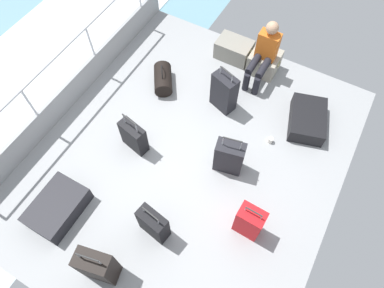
{
  "coord_description": "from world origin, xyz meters",
  "views": [
    {
      "loc": [
        1.26,
        -2.13,
        4.6
      ],
      "look_at": [
        0.02,
        0.08,
        0.25
      ],
      "focal_mm": 32.07,
      "sensor_mm": 36.0,
      "label": 1
    }
  ],
  "objects_px": {
    "passenger_seated": "(264,53)",
    "suitcase_5": "(249,222)",
    "cargo_crate_1": "(264,62)",
    "suitcase_4": "(98,266)",
    "suitcase_3": "(307,119)",
    "suitcase_7": "(154,224)",
    "paper_cup": "(270,140)",
    "duffel_bag": "(163,79)",
    "suitcase_1": "(224,92)",
    "suitcase_6": "(58,207)",
    "suitcase_0": "(134,137)",
    "suitcase_2": "(229,157)",
    "cargo_crate_0": "(234,49)"
  },
  "relations": [
    {
      "from": "cargo_crate_0",
      "to": "cargo_crate_1",
      "type": "xyz_separation_m",
      "value": [
        0.6,
        -0.03,
        0.01
      ]
    },
    {
      "from": "suitcase_1",
      "to": "suitcase_6",
      "type": "distance_m",
      "value": 2.97
    },
    {
      "from": "cargo_crate_1",
      "to": "suitcase_1",
      "type": "xyz_separation_m",
      "value": [
        -0.27,
        -1.05,
        0.16
      ]
    },
    {
      "from": "paper_cup",
      "to": "suitcase_4",
      "type": "bearing_deg",
      "value": -111.31
    },
    {
      "from": "suitcase_5",
      "to": "paper_cup",
      "type": "xyz_separation_m",
      "value": [
        -0.25,
        1.43,
        -0.25
      ]
    },
    {
      "from": "suitcase_1",
      "to": "suitcase_7",
      "type": "relative_size",
      "value": 1.2
    },
    {
      "from": "suitcase_4",
      "to": "suitcase_5",
      "type": "xyz_separation_m",
      "value": [
        1.35,
        1.4,
        -0.04
      ]
    },
    {
      "from": "suitcase_3",
      "to": "suitcase_7",
      "type": "relative_size",
      "value": 1.31
    },
    {
      "from": "passenger_seated",
      "to": "suitcase_4",
      "type": "relative_size",
      "value": 1.29
    },
    {
      "from": "suitcase_4",
      "to": "duffel_bag",
      "type": "relative_size",
      "value": 1.31
    },
    {
      "from": "suitcase_0",
      "to": "suitcase_1",
      "type": "bearing_deg",
      "value": 58.65
    },
    {
      "from": "duffel_bag",
      "to": "suitcase_1",
      "type": "bearing_deg",
      "value": 5.51
    },
    {
      "from": "passenger_seated",
      "to": "suitcase_3",
      "type": "relative_size",
      "value": 1.18
    },
    {
      "from": "cargo_crate_1",
      "to": "suitcase_2",
      "type": "xyz_separation_m",
      "value": [
        0.31,
        -2.03,
        0.12
      ]
    },
    {
      "from": "paper_cup",
      "to": "suitcase_7",
      "type": "bearing_deg",
      "value": -111.54
    },
    {
      "from": "passenger_seated",
      "to": "suitcase_5",
      "type": "distance_m",
      "value": 2.75
    },
    {
      "from": "cargo_crate_0",
      "to": "suitcase_7",
      "type": "xyz_separation_m",
      "value": [
        0.48,
        -3.41,
        0.11
      ]
    },
    {
      "from": "suitcase_0",
      "to": "suitcase_6",
      "type": "relative_size",
      "value": 0.9
    },
    {
      "from": "cargo_crate_0",
      "to": "suitcase_0",
      "type": "relative_size",
      "value": 0.89
    },
    {
      "from": "suitcase_3",
      "to": "suitcase_7",
      "type": "bearing_deg",
      "value": -114.04
    },
    {
      "from": "suitcase_3",
      "to": "paper_cup",
      "type": "xyz_separation_m",
      "value": [
        -0.37,
        -0.59,
        -0.08
      ]
    },
    {
      "from": "passenger_seated",
      "to": "paper_cup",
      "type": "distance_m",
      "value": 1.43
    },
    {
      "from": "cargo_crate_1",
      "to": "suitcase_1",
      "type": "distance_m",
      "value": 1.1
    },
    {
      "from": "passenger_seated",
      "to": "suitcase_0",
      "type": "relative_size",
      "value": 1.47
    },
    {
      "from": "suitcase_0",
      "to": "suitcase_4",
      "type": "distance_m",
      "value": 1.88
    },
    {
      "from": "passenger_seated",
      "to": "cargo_crate_1",
      "type": "bearing_deg",
      "value": 90.0
    },
    {
      "from": "cargo_crate_1",
      "to": "paper_cup",
      "type": "distance_m",
      "value": 1.5
    },
    {
      "from": "suitcase_7",
      "to": "duffel_bag",
      "type": "distance_m",
      "value": 2.54
    },
    {
      "from": "cargo_crate_0",
      "to": "suitcase_6",
      "type": "distance_m",
      "value": 3.91
    },
    {
      "from": "suitcase_1",
      "to": "suitcase_3",
      "type": "relative_size",
      "value": 0.92
    },
    {
      "from": "suitcase_2",
      "to": "duffel_bag",
      "type": "distance_m",
      "value": 1.88
    },
    {
      "from": "cargo_crate_1",
      "to": "suitcase_6",
      "type": "relative_size",
      "value": 0.64
    },
    {
      "from": "duffel_bag",
      "to": "suitcase_7",
      "type": "bearing_deg",
      "value": -60.84
    },
    {
      "from": "cargo_crate_1",
      "to": "suitcase_4",
      "type": "relative_size",
      "value": 0.63
    },
    {
      "from": "suitcase_0",
      "to": "paper_cup",
      "type": "height_order",
      "value": "suitcase_0"
    },
    {
      "from": "suitcase_1",
      "to": "paper_cup",
      "type": "xyz_separation_m",
      "value": [
        0.96,
        -0.27,
        -0.3
      ]
    },
    {
      "from": "suitcase_0",
      "to": "paper_cup",
      "type": "relative_size",
      "value": 7.26
    },
    {
      "from": "passenger_seated",
      "to": "suitcase_6",
      "type": "xyz_separation_m",
      "value": [
        -1.41,
        -3.61,
        -0.42
      ]
    },
    {
      "from": "cargo_crate_1",
      "to": "paper_cup",
      "type": "bearing_deg",
      "value": -62.24
    },
    {
      "from": "cargo_crate_1",
      "to": "duffel_bag",
      "type": "xyz_separation_m",
      "value": [
        -1.35,
        -1.16,
        -0.03
      ]
    },
    {
      "from": "suitcase_3",
      "to": "paper_cup",
      "type": "distance_m",
      "value": 0.7
    },
    {
      "from": "suitcase_5",
      "to": "paper_cup",
      "type": "relative_size",
      "value": 6.86
    },
    {
      "from": "suitcase_4",
      "to": "suitcase_7",
      "type": "distance_m",
      "value": 0.83
    },
    {
      "from": "suitcase_2",
      "to": "suitcase_3",
      "type": "relative_size",
      "value": 0.88
    },
    {
      "from": "cargo_crate_1",
      "to": "paper_cup",
      "type": "relative_size",
      "value": 5.23
    },
    {
      "from": "cargo_crate_0",
      "to": "suitcase_2",
      "type": "bearing_deg",
      "value": -66.34
    },
    {
      "from": "cargo_crate_1",
      "to": "suitcase_0",
      "type": "distance_m",
      "value": 2.63
    },
    {
      "from": "suitcase_6",
      "to": "paper_cup",
      "type": "relative_size",
      "value": 8.1
    },
    {
      "from": "suitcase_6",
      "to": "suitcase_2",
      "type": "bearing_deg",
      "value": 45.58
    },
    {
      "from": "cargo_crate_0",
      "to": "suitcase_6",
      "type": "height_order",
      "value": "cargo_crate_0"
    }
  ]
}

